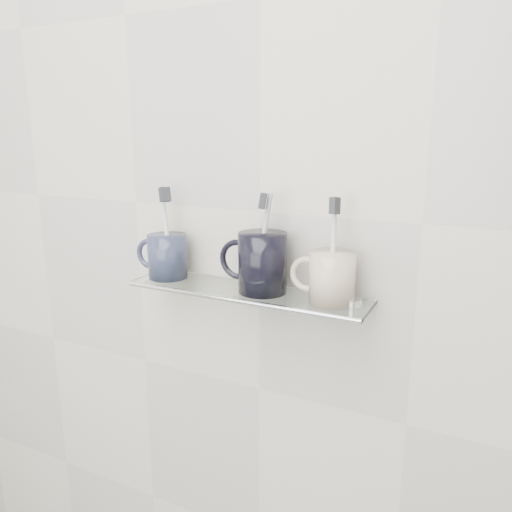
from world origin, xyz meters
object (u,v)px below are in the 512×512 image
Objects in this scene: mug_left at (168,256)px; mug_right at (332,278)px; shelf_glass at (246,292)px; mug_center at (263,263)px.

mug_right reaches higher than mug_left.
shelf_glass is 5.23× the size of mug_right.
mug_left is (-0.19, 0.00, 0.05)m from shelf_glass.
mug_left is at bearing -162.93° from mug_center.
mug_right is (0.14, 0.00, -0.01)m from mug_center.
mug_right is at bearing 15.92° from mug_left.
mug_right is at bearing 17.07° from mug_center.
mug_right is (0.37, 0.00, 0.00)m from mug_left.
mug_left is 0.99× the size of mug_right.
mug_left reaches higher than shelf_glass.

